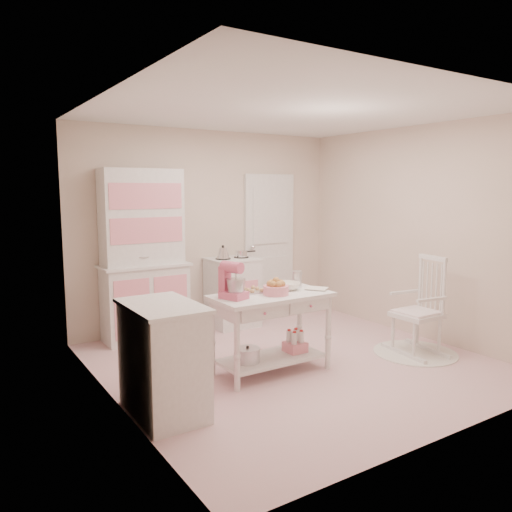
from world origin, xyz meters
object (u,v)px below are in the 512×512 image
at_px(work_table, 271,333).
at_px(bread_basket, 276,290).
at_px(rocking_chair, 417,305).
at_px(hutch, 144,255).
at_px(stand_mixer, 234,281).
at_px(stove, 233,292).
at_px(base_cabinet, 163,359).

distance_m(work_table, bread_basket, 0.45).
distance_m(rocking_chair, work_table, 1.74).
relative_size(hutch, stand_mixer, 6.12).
relative_size(stove, bread_basket, 3.68).
bearing_deg(base_cabinet, hutch, 73.49).
bearing_deg(rocking_chair, hutch, 145.09).
distance_m(stove, stand_mixer, 2.00).
bearing_deg(stove, hutch, 177.61).
distance_m(base_cabinet, work_table, 1.31).
xyz_separation_m(base_cabinet, bread_basket, (1.29, 0.25, 0.39)).
xyz_separation_m(hutch, base_cabinet, (-0.61, -2.05, -0.58)).
xyz_separation_m(rocking_chair, bread_basket, (-1.66, 0.36, 0.30)).
xyz_separation_m(stand_mixer, bread_basket, (0.44, -0.07, -0.12)).
relative_size(hutch, stove, 2.26).
bearing_deg(base_cabinet, rocking_chair, -2.12).
distance_m(base_cabinet, bread_basket, 1.37).
bearing_deg(hutch, stand_mixer, -82.07).
xyz_separation_m(hutch, rocking_chair, (2.34, -2.16, -0.49)).
relative_size(rocking_chair, bread_basket, 4.40).
bearing_deg(bread_basket, stand_mixer, 170.96).
bearing_deg(work_table, stove, 72.45).
bearing_deg(stove, bread_basket, -106.48).
distance_m(rocking_chair, bread_basket, 1.73).
distance_m(hutch, work_table, 1.98).
relative_size(base_cabinet, bread_basket, 3.68).
height_order(stove, base_cabinet, same).
height_order(rocking_chair, bread_basket, rocking_chair).
height_order(stove, stand_mixer, stand_mixer).
xyz_separation_m(hutch, stand_mixer, (0.24, -1.73, -0.07)).
height_order(base_cabinet, rocking_chair, rocking_chair).
height_order(hutch, work_table, hutch).
bearing_deg(stand_mixer, rocking_chair, -31.42).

